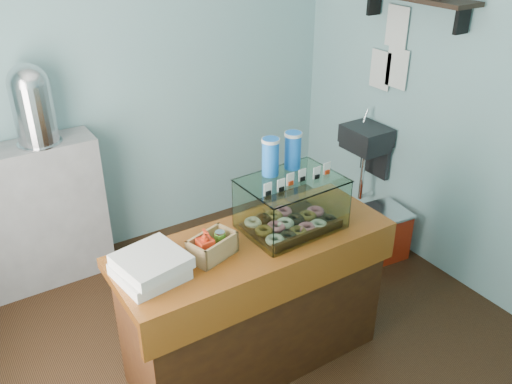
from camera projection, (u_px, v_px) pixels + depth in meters
ground at (235, 335)px, 3.63m from camera, size 3.50×3.50×0.00m
room_shell at (232, 87)px, 2.84m from camera, size 3.54×3.04×2.82m
counter at (255, 302)px, 3.22m from camera, size 1.60×0.60×0.90m
back_shelf at (34, 217)px, 3.92m from camera, size 1.00×0.32×1.10m
display_case at (289, 200)px, 3.08m from camera, size 0.57×0.42×0.52m
condiment_crate at (211, 246)px, 2.84m from camera, size 0.28×0.22×0.19m
pastry_boxes at (150, 266)px, 2.69m from camera, size 0.37×0.36×0.12m
coffee_urn at (32, 103)px, 3.58m from camera, size 0.30×0.30×0.55m
red_cooler at (376, 234)px, 4.35m from camera, size 0.50×0.40×0.41m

